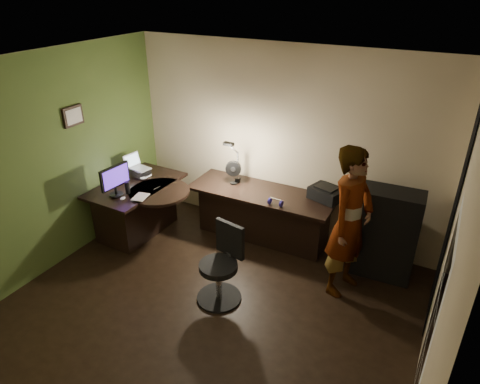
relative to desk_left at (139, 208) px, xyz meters
The scene contains 27 objects.
floor 2.04m from the desk_left, 27.83° to the right, with size 4.50×4.00×0.01m, color black.
ceiling 3.06m from the desk_left, 27.83° to the right, with size 4.50×4.00×0.01m, color silver.
wall_back 2.28m from the desk_left, 31.23° to the left, with size 4.50×0.01×2.70m, color beige.
wall_front 3.56m from the desk_left, 58.97° to the right, with size 4.50×0.01×2.70m, color beige.
wall_left 1.42m from the desk_left, 117.58° to the right, with size 0.01×4.00×2.70m, color beige.
wall_right 4.24m from the desk_left, 13.06° to the right, with size 0.01×4.00×2.70m, color beige.
green_wall_overlay 1.42m from the desk_left, 116.86° to the right, with size 0.00×4.00×2.70m, color #476028.
arched_doorway 4.11m from the desk_left, ahead, with size 0.01×0.90×2.60m, color black.
french_door 4.32m from the desk_left, 20.33° to the right, with size 0.02×0.92×2.10m, color white.
framed_picture 1.60m from the desk_left, 133.12° to the right, with size 0.04×0.30×0.25m, color black.
desk_left is the anchor object (origin of this frame).
desk_right 1.79m from the desk_left, 22.12° to the left, with size 2.04×0.71×0.76m, color black.
cabinet 3.41m from the desk_left, 11.43° to the left, with size 0.78×0.39×1.17m, color black.
laptop_stand 0.53m from the desk_left, 113.39° to the left, with size 0.25×0.21×0.10m, color silver.
laptop 0.67m from the desk_left, 113.39° to the left, with size 0.30×0.28×0.20m, color silver.
monitor 0.69m from the desk_left, 88.31° to the right, with size 0.09×0.47×0.31m, color black.
mouse 0.65m from the desk_left, 69.00° to the right, with size 0.06×0.08×0.03m, color silver.
phone 0.46m from the desk_left, 85.85° to the left, with size 0.06×0.12×0.01m, color black.
pen 0.55m from the desk_left, ahead, with size 0.01×0.13×0.01m, color black.
speaker 0.58m from the desk_left, 68.43° to the right, with size 0.06×0.06×0.16m, color black.
notepad 0.62m from the desk_left, 41.32° to the right, with size 0.17×0.23×0.01m, color silver.
desk_fan 1.50m from the desk_left, 30.86° to the left, with size 0.22×0.12×0.34m, color black.
headphones 2.07m from the desk_left, 11.51° to the left, with size 0.20×0.09×0.10m, color navy.
printer 2.70m from the desk_left, 19.13° to the left, with size 0.41×0.32×0.18m, color black.
desk_lamp 1.64m from the desk_left, 32.41° to the left, with size 0.18×0.33×0.74m, color black.
office_chair 1.94m from the desk_left, 22.29° to the right, with size 0.53×0.53×0.95m, color black.
person 3.06m from the desk_left, ahead, with size 0.66×0.44×1.84m, color #D8A88C.
Camera 1 is at (2.10, -3.17, 3.45)m, focal length 32.00 mm.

